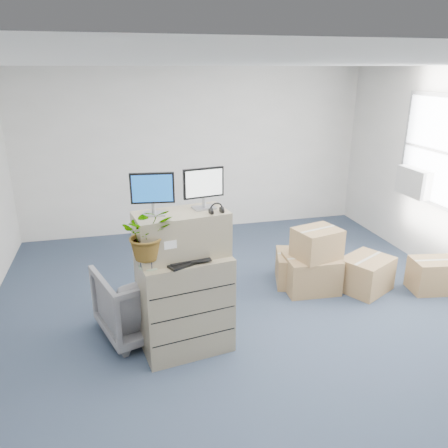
{
  "coord_description": "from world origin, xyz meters",
  "views": [
    {
      "loc": [
        -1.36,
        -3.93,
        2.77
      ],
      "look_at": [
        -0.27,
        0.4,
        1.17
      ],
      "focal_mm": 35.0,
      "sensor_mm": 36.0,
      "label": 1
    }
  ],
  "objects_px": {
    "water_bottle": "(186,243)",
    "monitor_right": "(204,186)",
    "filing_cabinet_lower": "(185,303)",
    "keyboard": "(188,261)",
    "potted_plant": "(148,240)",
    "monitor_left": "(153,191)",
    "office_chair": "(140,297)"
  },
  "relations": [
    {
      "from": "water_bottle",
      "to": "monitor_right",
      "type": "bearing_deg",
      "value": 19.55
    },
    {
      "from": "filing_cabinet_lower",
      "to": "keyboard",
      "type": "distance_m",
      "value": 0.55
    },
    {
      "from": "monitor_left",
      "to": "keyboard",
      "type": "bearing_deg",
      "value": -25.42
    },
    {
      "from": "filing_cabinet_lower",
      "to": "potted_plant",
      "type": "distance_m",
      "value": 0.87
    },
    {
      "from": "filing_cabinet_lower",
      "to": "water_bottle",
      "type": "xyz_separation_m",
      "value": [
        0.04,
        0.04,
        0.64
      ]
    },
    {
      "from": "monitor_right",
      "to": "water_bottle",
      "type": "relative_size",
      "value": 1.6
    },
    {
      "from": "keyboard",
      "to": "office_chair",
      "type": "xyz_separation_m",
      "value": [
        -0.46,
        0.55,
        -0.62
      ]
    },
    {
      "from": "keyboard",
      "to": "potted_plant",
      "type": "bearing_deg",
      "value": 156.04
    },
    {
      "from": "filing_cabinet_lower",
      "to": "monitor_left",
      "type": "xyz_separation_m",
      "value": [
        -0.26,
        0.04,
        1.18
      ]
    },
    {
      "from": "monitor_left",
      "to": "keyboard",
      "type": "height_order",
      "value": "monitor_left"
    },
    {
      "from": "keyboard",
      "to": "office_chair",
      "type": "height_order",
      "value": "keyboard"
    },
    {
      "from": "filing_cabinet_lower",
      "to": "office_chair",
      "type": "xyz_separation_m",
      "value": [
        -0.44,
        0.41,
        -0.09
      ]
    },
    {
      "from": "monitor_left",
      "to": "monitor_right",
      "type": "xyz_separation_m",
      "value": [
        0.5,
        0.07,
        0.0
      ]
    },
    {
      "from": "potted_plant",
      "to": "office_chair",
      "type": "xyz_separation_m",
      "value": [
        -0.09,
        0.56,
        -0.88
      ]
    },
    {
      "from": "monitor_left",
      "to": "potted_plant",
      "type": "xyz_separation_m",
      "value": [
        -0.08,
        -0.19,
        -0.4
      ]
    },
    {
      "from": "keyboard",
      "to": "potted_plant",
      "type": "distance_m",
      "value": 0.45
    },
    {
      "from": "monitor_left",
      "to": "potted_plant",
      "type": "height_order",
      "value": "monitor_left"
    },
    {
      "from": "monitor_right",
      "to": "water_bottle",
      "type": "distance_m",
      "value": 0.58
    },
    {
      "from": "water_bottle",
      "to": "office_chair",
      "type": "bearing_deg",
      "value": 142.16
    },
    {
      "from": "potted_plant",
      "to": "monitor_left",
      "type": "bearing_deg",
      "value": 66.51
    },
    {
      "from": "potted_plant",
      "to": "filing_cabinet_lower",
      "type": "bearing_deg",
      "value": 22.51
    },
    {
      "from": "potted_plant",
      "to": "office_chair",
      "type": "relative_size",
      "value": 0.62
    },
    {
      "from": "monitor_right",
      "to": "potted_plant",
      "type": "bearing_deg",
      "value": -165.62
    },
    {
      "from": "water_bottle",
      "to": "office_chair",
      "type": "relative_size",
      "value": 0.3
    },
    {
      "from": "filing_cabinet_lower",
      "to": "monitor_left",
      "type": "distance_m",
      "value": 1.21
    },
    {
      "from": "monitor_right",
      "to": "potted_plant",
      "type": "height_order",
      "value": "monitor_right"
    },
    {
      "from": "monitor_left",
      "to": "office_chair",
      "type": "xyz_separation_m",
      "value": [
        -0.18,
        0.37,
        -1.28
      ]
    },
    {
      "from": "monitor_left",
      "to": "water_bottle",
      "type": "xyz_separation_m",
      "value": [
        0.3,
        0.0,
        -0.54
      ]
    },
    {
      "from": "monitor_right",
      "to": "monitor_left",
      "type": "bearing_deg",
      "value": 178.43
    },
    {
      "from": "filing_cabinet_lower",
      "to": "keyboard",
      "type": "xyz_separation_m",
      "value": [
        0.02,
        -0.14,
        0.53
      ]
    },
    {
      "from": "monitor_left",
      "to": "keyboard",
      "type": "distance_m",
      "value": 0.74
    },
    {
      "from": "water_bottle",
      "to": "potted_plant",
      "type": "relative_size",
      "value": 0.48
    }
  ]
}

